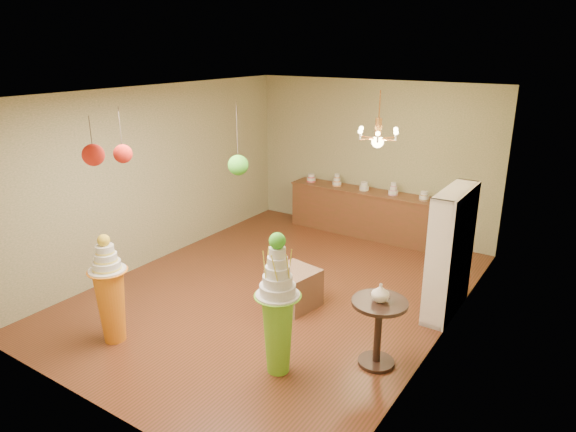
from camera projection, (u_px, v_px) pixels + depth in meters
The scene contains 17 objects.
floor at pixel (279, 291), 7.94m from camera, with size 6.50×6.50×0.00m, color #562B17.
ceiling at pixel (277, 92), 6.98m from camera, with size 6.50×6.50×0.00m, color white.
wall_back at pixel (372, 158), 10.04m from camera, with size 5.00×0.04×3.00m, color gray.
wall_front at pixel (86, 279), 4.89m from camera, with size 5.00×0.04×3.00m, color gray.
wall_left at pixel (157, 175), 8.76m from camera, with size 0.04×6.50×3.00m, color gray.
wall_right at pixel (450, 230), 6.16m from camera, with size 0.04×6.50×3.00m, color gray.
pedestal_green at pixel (278, 316), 5.78m from camera, with size 0.66×0.66×1.72m.
pedestal_orange at pixel (111, 297), 6.44m from camera, with size 0.59×0.59×1.45m.
burlap_riser at pixel (294, 288), 7.41m from camera, with size 0.62×0.62×0.56m, color #866249.
sideboard at pixel (363, 212), 10.14m from camera, with size 3.04×0.54×1.16m.
shelving_unit at pixel (451, 252), 7.07m from camera, with size 0.33×1.20×1.80m.
round_table at pixel (378, 324), 5.96m from camera, with size 0.75×0.75×0.84m.
vase at pixel (380, 293), 5.83m from camera, with size 0.21×0.21×0.22m, color white.
pom_red_left at pixel (123, 154), 5.60m from camera, with size 0.21×0.21×0.61m.
pom_green_mid at pixel (238, 165), 6.21m from camera, with size 0.25×0.25×0.89m.
pom_red_right at pixel (93, 155), 4.85m from camera, with size 0.21×0.21×0.47m.
chandelier at pixel (378, 138), 7.58m from camera, with size 0.75×0.75×0.85m.
Camera 1 is at (4.05, -5.90, 3.63)m, focal length 32.00 mm.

